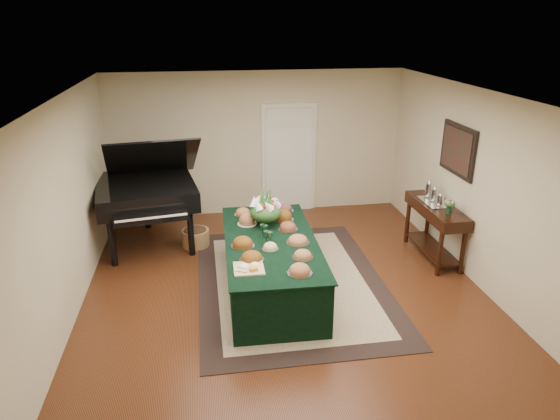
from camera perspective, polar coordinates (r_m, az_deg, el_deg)
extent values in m
plane|color=black|center=(7.23, 0.38, -8.64)|extent=(6.00, 6.00, 0.00)
cube|color=black|center=(7.32, 1.26, -8.20)|extent=(2.65, 3.71, 0.01)
cube|color=beige|center=(7.31, 1.26, -8.15)|extent=(2.12, 3.18, 0.01)
cube|color=silver|center=(9.64, 1.02, 5.93)|extent=(1.05, 0.04, 2.10)
cube|color=white|center=(9.64, 1.04, 5.61)|extent=(0.90, 0.06, 2.00)
cube|color=black|center=(6.96, -1.05, -6.36)|extent=(1.24, 2.60, 0.75)
cube|color=black|center=(6.80, -1.07, -3.52)|extent=(1.30, 2.66, 0.02)
cylinder|color=silver|center=(7.44, 0.36, -1.11)|extent=(0.32, 0.32, 0.01)
ellipsoid|color=brown|center=(7.41, 0.36, -0.65)|extent=(0.26, 0.26, 0.12)
cylinder|color=silver|center=(6.31, 2.61, -5.42)|extent=(0.27, 0.27, 0.01)
ellipsoid|color=#B57448|center=(6.29, 2.61, -5.09)|extent=(0.22, 0.22, 0.07)
cylinder|color=silver|center=(7.63, -1.79, -0.51)|extent=(0.27, 0.27, 0.01)
ellipsoid|color=maroon|center=(7.62, -1.80, -0.20)|extent=(0.22, 0.22, 0.08)
cylinder|color=silver|center=(6.63, -4.29, -4.08)|extent=(0.32, 0.32, 0.01)
ellipsoid|color=brown|center=(6.61, -4.30, -3.68)|extent=(0.26, 0.26, 0.09)
cylinder|color=#B0B9AF|center=(7.31, -3.78, -1.58)|extent=(0.29, 0.29, 0.01)
ellipsoid|color=#B57448|center=(7.28, -3.80, -1.08)|extent=(0.23, 0.23, 0.13)
cylinder|color=silver|center=(6.26, -3.24, -5.70)|extent=(0.32, 0.32, 0.01)
ellipsoid|color=brown|center=(6.23, -3.25, -5.32)|extent=(0.26, 0.26, 0.08)
cylinder|color=silver|center=(7.65, -4.26, -0.53)|extent=(0.26, 0.26, 0.01)
ellipsoid|color=#B87042|center=(7.63, -4.27, -0.22)|extent=(0.22, 0.22, 0.08)
cylinder|color=silver|center=(7.11, 0.90, -2.21)|extent=(0.29, 0.29, 0.01)
ellipsoid|color=brown|center=(7.09, 0.90, -1.87)|extent=(0.24, 0.24, 0.08)
cylinder|color=silver|center=(6.52, -1.12, -4.48)|extent=(0.22, 0.22, 0.01)
ellipsoid|color=#F1E597|center=(6.50, -1.12, -4.17)|extent=(0.18, 0.18, 0.07)
cylinder|color=silver|center=(5.95, 2.26, -7.21)|extent=(0.30, 0.30, 0.01)
ellipsoid|color=#B87042|center=(5.92, 2.27, -6.80)|extent=(0.25, 0.25, 0.08)
cylinder|color=silver|center=(6.71, 2.05, -3.72)|extent=(0.32, 0.32, 0.01)
ellipsoid|color=#B57448|center=(6.69, 2.05, -3.38)|extent=(0.26, 0.26, 0.07)
cylinder|color=silver|center=(7.78, 0.63, -0.08)|extent=(0.25, 0.25, 0.01)
ellipsoid|color=brown|center=(7.76, 0.63, 0.24)|extent=(0.21, 0.21, 0.08)
cube|color=tan|center=(6.04, -3.59, -6.69)|extent=(0.37, 0.37, 0.02)
ellipsoid|color=white|center=(6.05, -4.20, -6.14)|extent=(0.14, 0.14, 0.08)
ellipsoid|color=white|center=(6.08, -2.89, -6.02)|extent=(0.12, 0.12, 0.07)
cube|color=orange|center=(5.96, -3.06, -6.72)|extent=(0.11, 0.10, 0.05)
cylinder|color=black|center=(7.22, -1.64, -1.13)|extent=(0.18, 0.18, 0.18)
ellipsoid|color=#2E5F26|center=(7.17, -1.65, -0.20)|extent=(0.45, 0.45, 0.29)
cylinder|color=black|center=(8.03, -18.62, -3.57)|extent=(0.10, 0.10, 0.76)
cylinder|color=black|center=(8.07, -10.14, -2.60)|extent=(0.10, 0.10, 0.76)
cylinder|color=black|center=(9.29, -15.02, 0.24)|extent=(0.10, 0.10, 0.76)
cube|color=black|center=(8.44, -15.04, 2.04)|extent=(1.76, 1.85, 0.33)
cube|color=black|center=(7.61, -14.50, -0.95)|extent=(1.11, 0.38, 0.10)
cube|color=black|center=(8.45, -14.43, 5.76)|extent=(1.63, 1.39, 0.84)
cylinder|color=olive|center=(8.47, -9.62, -3.17)|extent=(0.46, 0.46, 0.28)
cylinder|color=black|center=(7.69, 17.79, -4.79)|extent=(0.07, 0.07, 0.71)
cylinder|color=black|center=(7.86, 20.15, -4.54)|extent=(0.07, 0.07, 0.71)
cylinder|color=black|center=(8.68, 14.36, -1.39)|extent=(0.07, 0.07, 0.71)
cylinder|color=black|center=(8.83, 16.52, -1.24)|extent=(0.07, 0.07, 0.71)
cube|color=black|center=(8.09, 17.44, -0.01)|extent=(0.45, 1.42, 0.18)
cube|color=black|center=(8.34, 16.96, -4.18)|extent=(0.38, 1.25, 0.03)
cube|color=silver|center=(8.14, 17.22, 0.88)|extent=(0.34, 0.58, 0.02)
cylinder|color=black|center=(7.73, 18.76, 0.01)|extent=(0.08, 0.08, 0.12)
ellipsoid|color=#C98293|center=(7.69, 18.85, 0.75)|extent=(0.18, 0.18, 0.12)
cube|color=black|center=(7.92, 19.67, 6.49)|extent=(0.04, 0.95, 0.75)
cube|color=#4D141B|center=(7.90, 19.51, 6.49)|extent=(0.01, 0.82, 0.62)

